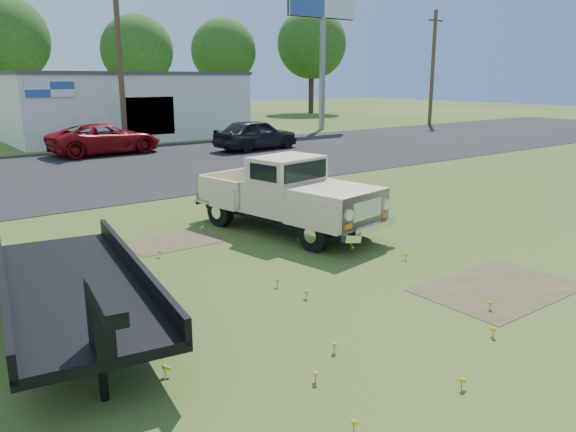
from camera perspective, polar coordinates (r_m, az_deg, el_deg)
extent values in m
plane|color=#344F19|center=(12.02, 4.47, -4.72)|extent=(140.00, 140.00, 0.00)
cube|color=black|center=(25.00, -18.88, 4.37)|extent=(90.00, 14.00, 0.02)
cube|color=#463B25|center=(11.28, 20.56, -6.87)|extent=(3.00, 2.00, 0.01)
cube|color=#463B25|center=(13.79, -11.58, -2.50)|extent=(2.20, 1.60, 0.01)
cube|color=beige|center=(38.06, -16.25, 10.64)|extent=(14.00, 8.00, 4.00)
cube|color=#3F3F44|center=(38.02, -16.47, 13.72)|extent=(14.20, 8.20, 0.20)
cube|color=black|center=(34.43, -13.81, 9.83)|extent=(3.00, 0.10, 2.20)
cube|color=silver|center=(32.49, -23.02, 11.75)|extent=(2.50, 0.08, 0.80)
cylinder|color=slate|center=(42.63, 3.51, 14.15)|extent=(0.44, 0.44, 8.00)
cylinder|color=#493622|center=(32.64, -16.68, 14.55)|extent=(0.30, 0.30, 9.00)
cylinder|color=#493622|center=(48.40, 14.48, 14.31)|extent=(0.30, 0.30, 9.00)
cube|color=#493622|center=(48.59, 14.76, 18.67)|extent=(1.60, 0.12, 0.12)
cylinder|color=#382419|center=(49.98, -26.28, 10.31)|extent=(0.56, 0.56, 3.78)
sphere|color=#204B15|center=(50.02, -26.88, 15.72)|extent=(6.72, 6.72, 6.72)
cylinder|color=#382419|center=(51.43, -14.78, 11.13)|extent=(0.56, 0.56, 3.42)
sphere|color=#204B15|center=(51.43, -15.09, 15.91)|extent=(6.08, 6.08, 6.08)
cylinder|color=#382419|center=(58.14, -6.43, 11.86)|extent=(0.56, 0.56, 3.60)
sphere|color=#204B15|center=(58.15, -6.56, 16.31)|extent=(6.40, 6.40, 6.40)
cylinder|color=#382419|center=(62.63, 2.36, 12.33)|extent=(0.56, 0.56, 4.14)
sphere|color=#204B15|center=(62.70, 2.41, 17.08)|extent=(7.36, 7.36, 7.36)
imported|color=maroon|center=(30.15, -18.09, 7.43)|extent=(5.65, 2.81, 1.54)
imported|color=black|center=(30.57, -3.27, 8.26)|extent=(4.99, 2.45, 1.64)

